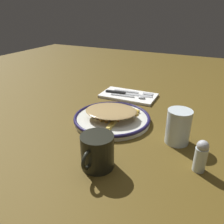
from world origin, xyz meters
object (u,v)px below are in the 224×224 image
plate (112,118)px  fries_heap (111,112)px  napkin (128,96)px  coffee_mug (97,152)px  salt_shaker (201,156)px  fork (134,92)px  water_glass (178,127)px  spoon (134,97)px  knife (124,93)px

plate → fries_heap: bearing=-64.9°
fries_heap → napkin: bearing=-171.9°
fries_heap → coffee_mug: bearing=18.5°
plate → salt_shaker: 0.33m
fork → fries_heap: bearing=4.7°
fork → water_glass: (0.31, 0.25, 0.04)m
fries_heap → spoon: size_ratio=1.33×
plate → spoon: bearing=-179.0°
plate → water_glass: size_ratio=2.59×
napkin → knife: size_ratio=1.13×
fries_heap → fork: (-0.27, -0.02, -0.02)m
fries_heap → salt_shaker: (0.14, 0.31, 0.01)m
fries_heap → napkin: 0.25m
plate → fork: plate is taller
spoon → napkin: bearing=-124.8°
plate → water_glass: water_glass is taller
fork → salt_shaker: (0.41, 0.33, 0.03)m
water_glass → napkin: bearing=-136.1°
fork → salt_shaker: 0.53m
knife → salt_shaker: bearing=43.5°
coffee_mug → napkin: bearing=-166.7°
spoon → water_glass: size_ratio=1.50×
spoon → water_glass: water_glass is taller
napkin → water_glass: size_ratio=2.33×
spoon → plate: bearing=1.0°
spoon → salt_shaker: bearing=40.6°
fries_heap → spoon: 0.22m
knife → coffee_mug: coffee_mug is taller
spoon → knife: bearing=-112.3°
plate → napkin: bearing=-171.0°
plate → fries_heap: size_ratio=1.30×
napkin → spoon: spoon is taller
knife → coffee_mug: bearing=15.5°
plate → water_glass: bearing=81.6°
napkin → plate: bearing=9.0°
plate → salt_shaker: size_ratio=3.15×
napkin → knife: 0.02m
napkin → salt_shaker: size_ratio=2.83×
plate → knife: size_ratio=1.26×
coffee_mug → salt_shaker: 0.25m
spoon → coffee_mug: 0.46m
napkin → knife: knife is taller
knife → coffee_mug: size_ratio=1.93×
coffee_mug → fries_heap: bearing=-161.5°
water_glass → coffee_mug: size_ratio=0.93×
fries_heap → water_glass: size_ratio=2.00×
fork → napkin: bearing=-22.3°
water_glass → salt_shaker: 0.13m
spoon → coffee_mug: size_ratio=1.40×
plate → coffee_mug: coffee_mug is taller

